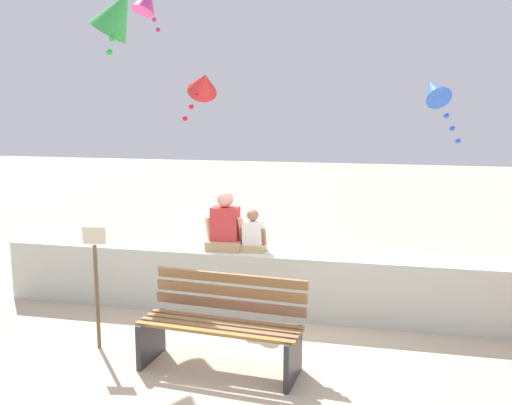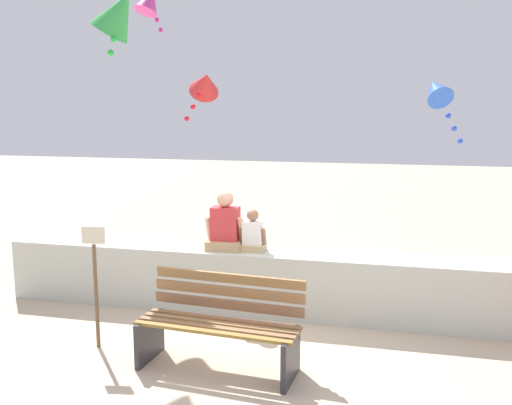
# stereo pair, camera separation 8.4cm
# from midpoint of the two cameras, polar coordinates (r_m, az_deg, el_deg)

# --- Properties ---
(ground_plane) EXTENTS (40.00, 40.00, 0.00)m
(ground_plane) POSITION_cam_midpoint_polar(r_m,az_deg,el_deg) (6.34, -0.39, -13.79)
(ground_plane) COLOR #C2AD91
(seawall_ledge) EXTENTS (6.88, 0.60, 0.77)m
(seawall_ledge) POSITION_cam_midpoint_polar(r_m,az_deg,el_deg) (7.06, 1.33, -7.98)
(seawall_ledge) COLOR beige
(seawall_ledge) RESTS_ON ground
(park_bench) EXTENTS (1.63, 0.74, 0.88)m
(park_bench) POSITION_cam_midpoint_polar(r_m,az_deg,el_deg) (5.64, -3.86, -12.33)
(park_bench) COLOR olive
(park_bench) RESTS_ON ground
(person_adult) EXTENTS (0.48, 0.35, 0.74)m
(person_adult) POSITION_cam_midpoint_polar(r_m,az_deg,el_deg) (7.00, -3.46, -2.44)
(person_adult) COLOR tan
(person_adult) RESTS_ON seawall_ledge
(person_child) EXTENTS (0.34, 0.25, 0.52)m
(person_child) POSITION_cam_midpoint_polar(r_m,az_deg,el_deg) (6.93, -0.68, -3.26)
(person_child) COLOR tan
(person_child) RESTS_ON seawall_ledge
(kite_magenta) EXTENTS (0.66, 0.72, 0.88)m
(kite_magenta) POSITION_cam_midpoint_polar(r_m,az_deg,el_deg) (10.81, -11.15, 19.36)
(kite_magenta) COLOR #DB3D9E
(kite_green) EXTENTS (0.80, 0.63, 0.98)m
(kite_green) POSITION_cam_midpoint_polar(r_m,az_deg,el_deg) (8.08, -14.07, 18.04)
(kite_green) COLOR green
(kite_blue) EXTENTS (0.68, 0.64, 1.03)m
(kite_blue) POSITION_cam_midpoint_polar(r_m,az_deg,el_deg) (8.48, 17.29, 10.68)
(kite_blue) COLOR blue
(kite_red) EXTENTS (0.69, 0.73, 0.87)m
(kite_red) POSITION_cam_midpoint_polar(r_m,az_deg,el_deg) (8.93, -5.60, 11.85)
(kite_red) COLOR red
(sign_post) EXTENTS (0.24, 0.06, 1.31)m
(sign_post) POSITION_cam_midpoint_polar(r_m,az_deg,el_deg) (6.16, -16.18, -7.24)
(sign_post) COLOR brown
(sign_post) RESTS_ON ground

